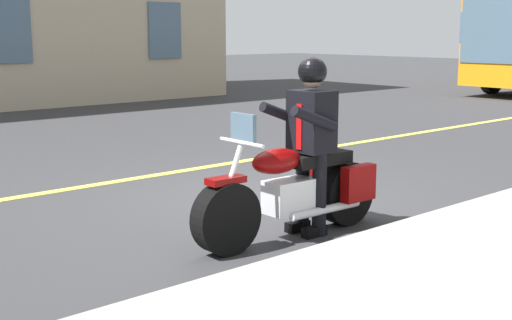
{
  "coord_description": "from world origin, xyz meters",
  "views": [
    {
      "loc": [
        5.39,
        5.99,
        1.98
      ],
      "look_at": [
        1.02,
        1.05,
        0.75
      ],
      "focal_mm": 48.6,
      "sensor_mm": 36.0,
      "label": 1
    }
  ],
  "objects": [
    {
      "name": "ground_plane",
      "position": [
        0.0,
        0.0,
        0.0
      ],
      "size": [
        80.0,
        80.0,
        0.0
      ],
      "primitive_type": "plane",
      "color": "#333335"
    },
    {
      "name": "motorcycle_main",
      "position": [
        0.78,
        1.35,
        0.45
      ],
      "size": [
        2.22,
        0.63,
        1.26
      ],
      "color": "black",
      "rests_on": "ground_plane"
    },
    {
      "name": "lane_center_stripe",
      "position": [
        0.0,
        -2.0,
        0.01
      ],
      "size": [
        60.0,
        0.16,
        0.01
      ],
      "primitive_type": "cube",
      "color": "#E5DB4C",
      "rests_on": "ground_plane"
    },
    {
      "name": "rider_main",
      "position": [
        0.59,
        1.35,
        1.04
      ],
      "size": [
        0.63,
        0.56,
        1.74
      ],
      "color": "black",
      "rests_on": "ground_plane"
    }
  ]
}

